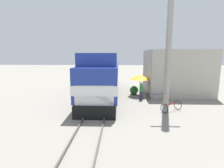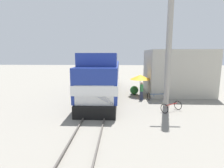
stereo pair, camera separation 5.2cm
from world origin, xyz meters
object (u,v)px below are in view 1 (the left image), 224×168
(billboard_sign, at_px, (169,70))
(bicycle, at_px, (156,96))
(utility_pole, at_px, (169,34))
(person_bystander, at_px, (141,90))
(vendor_umbrella, at_px, (140,77))
(locomotive, at_px, (103,78))
(bicycle_spare, at_px, (171,107))

(billboard_sign, bearing_deg, bicycle, -123.85)
(utility_pole, relative_size, billboard_sign, 3.33)
(billboard_sign, bearing_deg, person_bystander, -140.75)
(vendor_umbrella, bearing_deg, billboard_sign, 14.34)
(billboard_sign, relative_size, person_bystander, 2.00)
(locomotive, height_order, bicycle_spare, locomotive)
(utility_pole, relative_size, bicycle, 6.70)
(utility_pole, bearing_deg, vendor_umbrella, 112.72)
(locomotive, distance_m, vendor_umbrella, 3.95)
(person_bystander, height_order, bicycle, person_bystander)
(bicycle, relative_size, bicycle_spare, 1.01)
(locomotive, xyz_separation_m, billboard_sign, (7.13, 0.62, 0.89))
(locomotive, bearing_deg, utility_pole, -37.20)
(utility_pole, xyz_separation_m, person_bystander, (-1.78, 2.25, -5.00))
(utility_pole, relative_size, person_bystander, 6.64)
(bicycle_spare, bearing_deg, person_bystander, 173.67)
(locomotive, distance_m, billboard_sign, 7.22)
(utility_pole, bearing_deg, billboard_sign, 73.30)
(billboard_sign, bearing_deg, vendor_umbrella, -165.66)
(locomotive, xyz_separation_m, vendor_umbrella, (3.95, -0.20, 0.14))
(locomotive, height_order, bicycle, locomotive)
(billboard_sign, height_order, bicycle_spare, billboard_sign)
(locomotive, xyz_separation_m, person_bystander, (3.88, -2.04, -0.91))
(locomotive, xyz_separation_m, utility_pole, (5.66, -4.30, 4.09))
(utility_pole, relative_size, vendor_umbrella, 5.21)
(utility_pole, height_order, billboard_sign, utility_pole)
(utility_pole, bearing_deg, locomotive, 142.80)
(person_bystander, bearing_deg, utility_pole, -51.62)
(billboard_sign, relative_size, bicycle, 2.01)
(vendor_umbrella, height_order, billboard_sign, billboard_sign)
(locomotive, distance_m, bicycle, 5.93)
(vendor_umbrella, distance_m, bicycle, 2.84)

